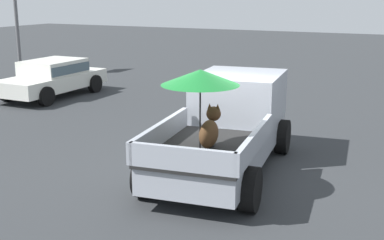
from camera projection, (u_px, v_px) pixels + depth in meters
name	position (u px, v px, depth m)	size (l,w,h in m)	color
ground_plane	(222.00, 172.00, 10.77)	(80.00, 80.00, 0.00)	#2D3033
pickup_truck_main	(228.00, 122.00, 10.90)	(5.24, 2.76, 2.37)	black
parked_sedan_near	(53.00, 76.00, 18.44)	(4.30, 1.99, 1.33)	black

